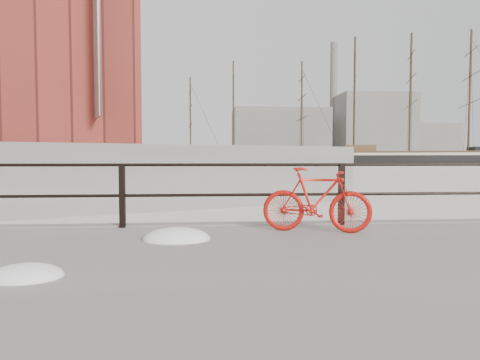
# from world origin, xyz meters

# --- Properties ---
(far_quay) EXTENTS (78.44, 148.07, 1.80)m
(far_quay) POSITION_xyz_m (-40.00, 72.00, 0.90)
(far_quay) COLOR gray
(far_quay) RESTS_ON ground
(bicycle) EXTENTS (1.58, 0.67, 0.95)m
(bicycle) POSITION_xyz_m (-4.08, -0.80, 0.83)
(bicycle) COLOR red
(bicycle) RESTS_ON promenade
(barque_black) EXTENTS (59.57, 35.10, 32.27)m
(barque_black) POSITION_xyz_m (42.96, 91.78, 0.00)
(barque_black) COLOR black
(barque_black) RESTS_ON ground
(schooner_mid) EXTENTS (32.08, 15.13, 22.32)m
(schooner_mid) POSITION_xyz_m (7.28, 81.82, 0.00)
(schooner_mid) COLOR beige
(schooner_mid) RESTS_ON ground
(schooner_left) EXTENTS (24.52, 12.70, 18.08)m
(schooner_left) POSITION_xyz_m (-13.96, 77.82, 0.00)
(schooner_left) COLOR silver
(schooner_left) RESTS_ON ground
(apartment_grey) EXTENTS (26.02, 22.15, 23.20)m
(apartment_grey) POSITION_xyz_m (-46.35, 82.38, 13.40)
(apartment_grey) COLOR gray
(apartment_grey) RESTS_ON far_quay
(apartment_brick) EXTENTS (27.87, 22.90, 21.20)m
(apartment_brick) POSITION_xyz_m (-54.97, 103.70, 12.40)
(apartment_brick) COLOR brown
(apartment_brick) RESTS_ON far_quay
(industrial_west) EXTENTS (32.00, 18.00, 18.00)m
(industrial_west) POSITION_xyz_m (20.00, 140.00, 9.00)
(industrial_west) COLOR gray
(industrial_west) RESTS_ON ground
(industrial_mid) EXTENTS (26.00, 20.00, 24.00)m
(industrial_mid) POSITION_xyz_m (55.00, 145.00, 12.00)
(industrial_mid) COLOR gray
(industrial_mid) RESTS_ON ground
(industrial_east) EXTENTS (20.00, 16.00, 14.00)m
(industrial_east) POSITION_xyz_m (78.00, 150.00, 7.00)
(industrial_east) COLOR gray
(industrial_east) RESTS_ON ground
(smokestack) EXTENTS (2.80, 2.80, 44.00)m
(smokestack) POSITION_xyz_m (42.00, 150.00, 22.00)
(smokestack) COLOR gray
(smokestack) RESTS_ON ground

